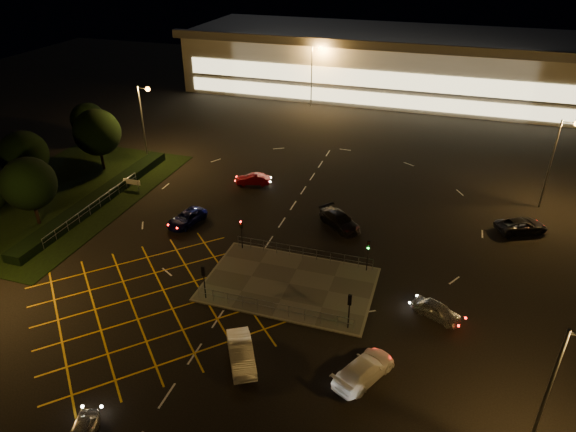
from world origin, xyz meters
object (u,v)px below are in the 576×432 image
(signal_nw, at_px, (241,228))
(car_approach_white, at_px, (364,369))
(car_right_silver, at_px, (437,310))
(car_circ_red, at_px, (253,179))
(car_left_blue, at_px, (187,218))
(car_far_dkgrey, at_px, (340,220))
(signal_ne, at_px, (368,249))
(car_queue_white, at_px, (241,353))
(signal_sw, at_px, (204,276))
(car_east_grey, at_px, (521,226))
(signal_se, at_px, (350,305))

(signal_nw, bearing_deg, car_approach_white, -41.62)
(car_right_silver, height_order, car_circ_red, car_right_silver)
(car_left_blue, bearing_deg, car_far_dkgrey, 29.42)
(signal_ne, bearing_deg, car_queue_white, -115.50)
(signal_ne, xyz_separation_m, car_circ_red, (-16.20, 13.75, -1.72))
(signal_nw, height_order, signal_ne, same)
(car_left_blue, xyz_separation_m, car_right_silver, (25.73, -7.24, 0.01))
(signal_sw, distance_m, car_circ_red, 22.21)
(signal_sw, distance_m, car_right_silver, 18.78)
(signal_ne, xyz_separation_m, car_east_grey, (13.62, 11.62, -1.65))
(car_queue_white, xyz_separation_m, car_left_blue, (-12.87, 16.38, -0.12))
(car_left_blue, bearing_deg, signal_ne, 5.71)
(car_right_silver, bearing_deg, car_far_dkgrey, 66.34)
(car_queue_white, distance_m, car_circ_red, 29.03)
(car_queue_white, height_order, car_far_dkgrey, car_queue_white)
(car_left_blue, height_order, car_approach_white, car_approach_white)
(signal_ne, bearing_deg, car_right_silver, -35.08)
(signal_ne, bearing_deg, signal_nw, 180.00)
(car_right_silver, bearing_deg, car_east_grey, -0.19)
(signal_se, relative_size, car_far_dkgrey, 0.60)
(car_left_blue, relative_size, car_approach_white, 0.90)
(signal_nw, distance_m, signal_ne, 12.00)
(signal_nw, height_order, car_queue_white, signal_nw)
(signal_nw, distance_m, car_approach_white, 18.84)
(signal_nw, distance_m, car_circ_red, 14.48)
(car_queue_white, bearing_deg, car_east_grey, 21.58)
(car_queue_white, relative_size, car_approach_white, 0.90)
(car_left_blue, bearing_deg, car_right_silver, -1.87)
(signal_se, relative_size, car_east_grey, 0.61)
(signal_se, distance_m, car_far_dkgrey, 15.64)
(signal_sw, relative_size, car_approach_white, 0.60)
(signal_se, height_order, car_left_blue, signal_se)
(signal_se, relative_size, car_circ_red, 0.80)
(car_queue_white, distance_m, car_approach_white, 8.60)
(signal_sw, relative_size, car_east_grey, 0.61)
(car_right_silver, bearing_deg, car_circ_red, 75.15)
(car_queue_white, distance_m, car_right_silver, 15.77)
(signal_sw, bearing_deg, car_approach_white, 162.30)
(car_left_blue, distance_m, car_right_silver, 26.73)
(signal_sw, relative_size, car_circ_red, 0.80)
(car_left_blue, xyz_separation_m, car_circ_red, (3.16, 10.98, -0.01))
(signal_se, height_order, car_east_grey, signal_se)
(car_far_dkgrey, distance_m, car_right_silver, 15.54)
(car_far_dkgrey, bearing_deg, car_circ_red, 102.24)
(car_queue_white, xyz_separation_m, car_approach_white, (8.52, 1.14, -0.02))
(car_east_grey, bearing_deg, signal_sw, 99.57)
(car_far_dkgrey, bearing_deg, car_queue_white, -145.38)
(car_right_silver, bearing_deg, signal_ne, 78.99)
(car_queue_white, xyz_separation_m, car_far_dkgrey, (2.41, 20.63, -0.01))
(signal_ne, height_order, car_left_blue, signal_ne)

